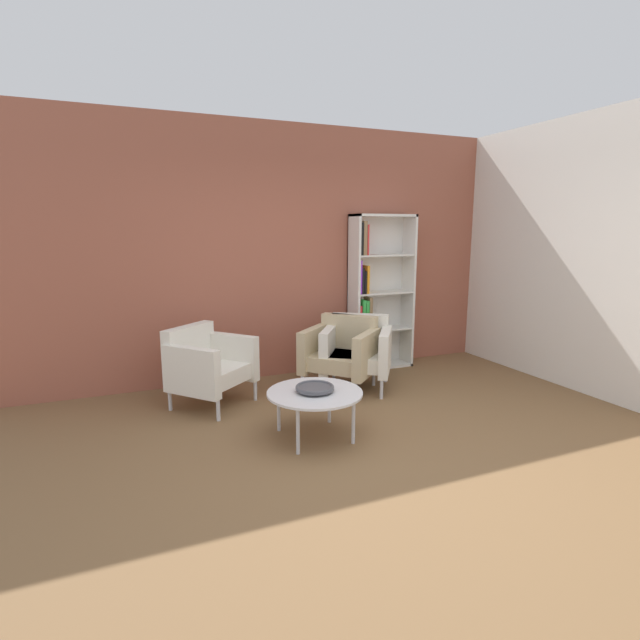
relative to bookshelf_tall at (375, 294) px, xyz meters
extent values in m
plane|color=brown|center=(-1.23, -2.25, -0.93)|extent=(8.32, 8.32, 0.00)
cube|color=#9E5642|center=(-1.23, 0.21, 0.52)|extent=(6.40, 0.12, 2.90)
cube|color=silver|center=(1.63, -1.65, 0.52)|extent=(0.12, 5.20, 2.90)
cube|color=silver|center=(-0.30, -0.02, 0.02)|extent=(0.03, 0.30, 1.90)
cube|color=silver|center=(0.47, -0.02, 0.02)|extent=(0.03, 0.30, 1.90)
cube|color=silver|center=(0.09, -0.02, 0.95)|extent=(0.80, 0.30, 0.03)
cube|color=silver|center=(0.09, -0.02, -0.92)|extent=(0.80, 0.30, 0.03)
cube|color=silver|center=(0.09, 0.12, 0.02)|extent=(0.80, 0.02, 1.90)
cube|color=silver|center=(0.09, -0.02, -0.44)|extent=(0.76, 0.28, 0.02)
cube|color=silver|center=(0.09, -0.02, 0.02)|extent=(0.76, 0.28, 0.02)
cube|color=silver|center=(0.09, -0.02, 0.48)|extent=(0.76, 0.28, 0.02)
cube|color=black|center=(-0.27, -0.05, -0.73)|extent=(0.03, 0.22, 0.32)
cube|color=green|center=(-0.23, -0.07, -0.73)|extent=(0.04, 0.19, 0.31)
cube|color=white|center=(-0.19, -0.06, -0.76)|extent=(0.04, 0.19, 0.27)
cube|color=yellow|center=(-0.14, -0.05, -0.72)|extent=(0.03, 0.21, 0.34)
cube|color=red|center=(-0.27, -0.05, -0.27)|extent=(0.03, 0.22, 0.32)
cube|color=green|center=(-0.22, -0.06, -0.24)|extent=(0.04, 0.20, 0.38)
cube|color=green|center=(-0.17, -0.07, -0.25)|extent=(0.04, 0.17, 0.37)
cube|color=olive|center=(-0.13, -0.07, -0.23)|extent=(0.04, 0.17, 0.41)
cube|color=purple|center=(-0.27, -0.07, 0.23)|extent=(0.03, 0.17, 0.40)
cube|color=black|center=(-0.24, -0.04, 0.18)|extent=(0.02, 0.24, 0.30)
cube|color=black|center=(-0.21, -0.05, 0.16)|extent=(0.02, 0.22, 0.27)
cube|color=orange|center=(-0.17, -0.04, 0.20)|extent=(0.03, 0.24, 0.33)
cube|color=black|center=(-0.27, -0.05, 0.68)|extent=(0.03, 0.23, 0.38)
cube|color=olive|center=(-0.22, -0.04, 0.69)|extent=(0.04, 0.23, 0.39)
cube|color=red|center=(-0.19, -0.05, 0.67)|extent=(0.02, 0.21, 0.35)
cylinder|color=silver|center=(-1.48, -1.66, -0.54)|extent=(0.80, 0.80, 0.02)
cylinder|color=silver|center=(-1.72, -1.90, -0.74)|extent=(0.03, 0.03, 0.38)
cylinder|color=silver|center=(-1.24, -1.90, -0.74)|extent=(0.03, 0.03, 0.38)
cylinder|color=silver|center=(-1.72, -1.42, -0.74)|extent=(0.03, 0.03, 0.38)
cylinder|color=silver|center=(-1.24, -1.42, -0.74)|extent=(0.03, 0.03, 0.38)
cylinder|color=#4C4C51|center=(-1.48, -1.66, -0.52)|extent=(0.13, 0.13, 0.02)
cylinder|color=#4C4C51|center=(-1.48, -1.66, -0.50)|extent=(0.32, 0.32, 0.02)
torus|color=#4C4C51|center=(-1.48, -1.66, -0.49)|extent=(0.32, 0.32, 0.02)
cube|color=#C6B289|center=(-0.76, -0.62, -0.61)|extent=(0.86, 0.86, 0.16)
cube|color=#C6B289|center=(-0.56, -0.44, -0.34)|extent=(0.52, 0.55, 0.38)
cube|color=#C6B289|center=(-0.99, -0.40, -0.50)|extent=(0.53, 0.49, 0.46)
cube|color=#C6B289|center=(-0.57, -0.86, -0.50)|extent=(0.53, 0.49, 0.46)
cylinder|color=silver|center=(-1.19, -0.61, -0.81)|extent=(0.04, 0.04, 0.24)
cylinder|color=silver|center=(-0.79, -1.05, -0.81)|extent=(0.04, 0.04, 0.24)
cylinder|color=silver|center=(-0.76, -0.21, -0.81)|extent=(0.04, 0.04, 0.24)
cylinder|color=silver|center=(-0.36, -0.66, -0.81)|extent=(0.04, 0.04, 0.24)
cube|color=white|center=(-2.14, -0.56, -0.61)|extent=(0.86, 0.86, 0.16)
cube|color=white|center=(-2.31, -0.36, -0.34)|extent=(0.56, 0.51, 0.38)
cube|color=white|center=(-2.36, -0.78, -0.50)|extent=(0.48, 0.54, 0.46)
cube|color=white|center=(-1.89, -0.38, -0.50)|extent=(0.48, 0.54, 0.46)
cylinder|color=silver|center=(-2.16, -0.99, -0.81)|extent=(0.04, 0.04, 0.24)
cylinder|color=silver|center=(-1.71, -0.60, -0.81)|extent=(0.04, 0.04, 0.24)
cylinder|color=silver|center=(-2.54, -0.55, -0.81)|extent=(0.04, 0.04, 0.24)
cylinder|color=silver|center=(-2.08, -0.16, -0.81)|extent=(0.04, 0.04, 0.24)
cube|color=white|center=(-0.57, -0.64, -0.61)|extent=(0.86, 0.84, 0.16)
cube|color=white|center=(-0.42, -0.42, -0.34)|extent=(0.60, 0.46, 0.38)
cube|color=white|center=(-0.84, -0.48, -0.50)|extent=(0.43, 0.57, 0.46)
cube|color=white|center=(-0.33, -0.83, -0.50)|extent=(0.43, 0.57, 0.46)
cylinder|color=silver|center=(-0.99, -0.73, -0.81)|extent=(0.04, 0.04, 0.24)
cylinder|color=silver|center=(-0.50, -1.07, -0.81)|extent=(0.04, 0.04, 0.24)
cylinder|color=silver|center=(-0.67, -0.25, -0.81)|extent=(0.04, 0.04, 0.24)
cylinder|color=silver|center=(-0.17, -0.59, -0.81)|extent=(0.04, 0.04, 0.24)
camera|label=1|loc=(-2.93, -5.21, 0.80)|focal=27.19mm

